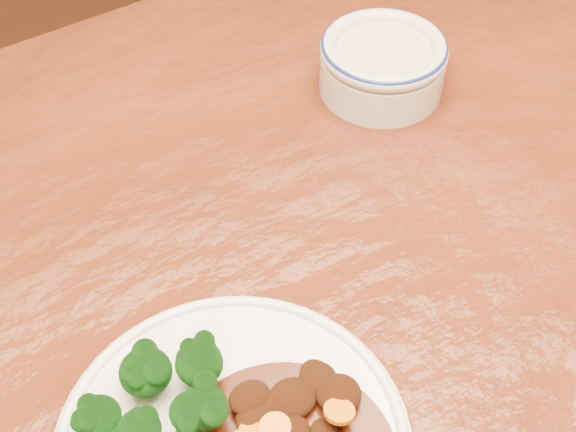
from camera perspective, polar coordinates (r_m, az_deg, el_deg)
dining_table at (r=0.73m, az=4.62°, el=-7.59°), size 1.53×0.95×0.75m
broccoli_florets at (r=0.56m, az=-9.33°, el=-13.30°), size 0.12×0.09×0.04m
dip_bowl at (r=0.81m, az=6.74°, el=10.76°), size 0.13×0.13×0.06m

